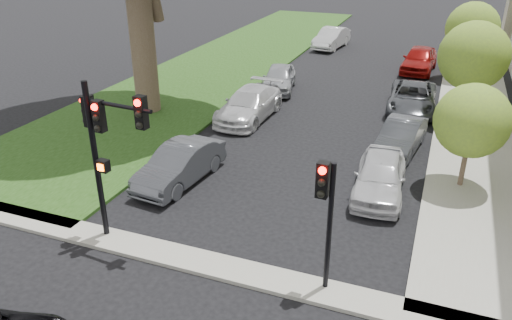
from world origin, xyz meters
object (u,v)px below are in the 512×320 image
(car_parked_5, at_px, (180,165))
(car_parked_6, at_px, (249,104))
(traffic_signal_main, at_px, (104,136))
(car_parked_3, at_px, (419,59))
(small_tree_c, at_px, (472,28))
(traffic_signal_secondary, at_px, (326,204))
(car_parked_9, at_px, (331,38))
(small_tree_b, at_px, (474,56))
(car_parked_2, at_px, (412,98))
(car_parked_7, at_px, (279,78))
(car_parked_1, at_px, (401,136))
(small_tree_a, at_px, (472,121))
(car_parked_0, at_px, (380,176))

(car_parked_5, distance_m, car_parked_6, 7.14)
(traffic_signal_main, distance_m, car_parked_3, 24.28)
(car_parked_5, height_order, car_parked_6, car_parked_6)
(car_parked_5, bearing_deg, small_tree_c, 67.93)
(traffic_signal_secondary, height_order, car_parked_9, traffic_signal_secondary)
(small_tree_b, distance_m, car_parked_2, 3.56)
(car_parked_3, xyz_separation_m, car_parked_7, (-7.14, -7.11, -0.08))
(car_parked_1, xyz_separation_m, car_parked_6, (-7.36, 1.37, 0.07))
(small_tree_b, height_order, traffic_signal_main, traffic_signal_main)
(small_tree_c, bearing_deg, small_tree_b, -90.00)
(car_parked_5, bearing_deg, car_parked_2, 62.89)
(car_parked_5, height_order, car_parked_9, car_parked_9)
(small_tree_a, xyz_separation_m, car_parked_1, (-2.42, 2.52, -1.91))
(car_parked_3, bearing_deg, small_tree_c, -12.06)
(small_tree_b, relative_size, car_parked_1, 1.19)
(traffic_signal_secondary, bearing_deg, car_parked_1, 84.80)
(car_parked_3, bearing_deg, traffic_signal_main, -102.95)
(traffic_signal_secondary, relative_size, car_parked_6, 0.72)
(car_parked_1, xyz_separation_m, car_parked_5, (-7.23, -5.77, 0.04))
(small_tree_b, height_order, car_parked_9, small_tree_b)
(car_parked_3, bearing_deg, car_parked_2, -84.21)
(car_parked_5, bearing_deg, small_tree_a, 24.23)
(small_tree_c, xyz_separation_m, car_parked_5, (-9.65, -18.42, -2.38))
(car_parked_0, xyz_separation_m, car_parked_5, (-6.97, -1.70, -0.01))
(car_parked_0, xyz_separation_m, car_parked_9, (-7.01, 22.26, 0.04))
(car_parked_3, relative_size, car_parked_9, 1.03)
(small_tree_b, distance_m, car_parked_6, 10.64)
(traffic_signal_main, relative_size, car_parked_1, 1.21)
(car_parked_7, bearing_deg, car_parked_3, 33.05)
(traffic_signal_secondary, relative_size, car_parked_3, 0.78)
(small_tree_b, relative_size, small_tree_c, 1.03)
(car_parked_1, distance_m, car_parked_6, 7.48)
(small_tree_b, xyz_separation_m, car_parked_0, (-2.69, -8.85, -2.46))
(traffic_signal_main, relative_size, car_parked_6, 0.97)
(small_tree_c, distance_m, car_parked_3, 3.69)
(car_parked_5, bearing_deg, car_parked_1, 44.19)
(car_parked_3, height_order, car_parked_6, car_parked_3)
(small_tree_c, distance_m, car_parked_0, 17.10)
(small_tree_c, distance_m, car_parked_6, 15.11)
(small_tree_b, height_order, car_parked_0, small_tree_b)
(car_parked_6, bearing_deg, car_parked_3, 61.32)
(car_parked_0, relative_size, car_parked_9, 0.91)
(car_parked_2, relative_size, car_parked_7, 1.17)
(small_tree_c, height_order, traffic_signal_main, traffic_signal_main)
(small_tree_c, height_order, car_parked_0, small_tree_c)
(traffic_signal_secondary, relative_size, car_parked_2, 0.74)
(small_tree_b, relative_size, car_parked_0, 1.14)
(small_tree_c, height_order, car_parked_1, small_tree_c)
(small_tree_c, bearing_deg, car_parked_3, 164.47)
(traffic_signal_secondary, xyz_separation_m, car_parked_6, (-6.47, 11.15, -1.82))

